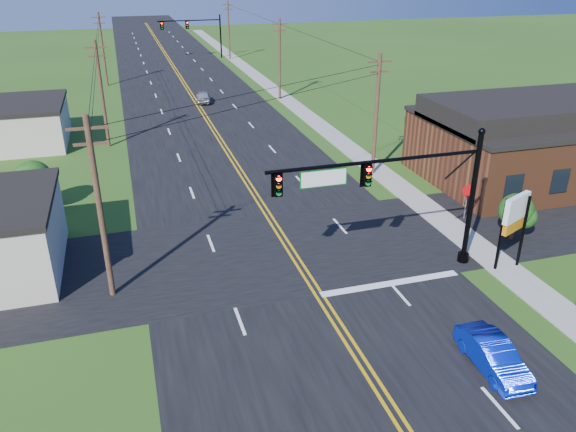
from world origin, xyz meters
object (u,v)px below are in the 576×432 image
object	(u,v)px
blue_car	(493,356)
stop_sign	(468,194)
signal_mast_far	(193,30)
signal_mast_main	(395,189)

from	to	relation	value
blue_car	stop_sign	bearing A→B (deg)	63.75
signal_mast_far	stop_sign	distance (m)	67.69
signal_mast_main	stop_sign	distance (m)	9.50
signal_mast_main	signal_mast_far	bearing A→B (deg)	89.92
signal_mast_main	signal_mast_far	xyz separation A→B (m)	(0.10, 72.00, -0.20)
signal_mast_main	blue_car	size ratio (longest dim) A/B	2.90
signal_mast_far	blue_car	bearing A→B (deg)	-89.61
signal_mast_main	signal_mast_far	distance (m)	72.00
signal_mast_far	blue_car	distance (m)	80.13
stop_sign	signal_mast_far	bearing A→B (deg)	100.54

